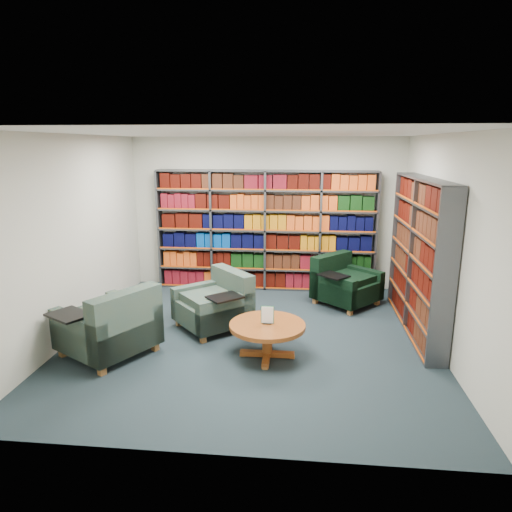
# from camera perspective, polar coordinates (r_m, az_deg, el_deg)

# --- Properties ---
(room_shell) EXTENTS (5.02, 5.02, 2.82)m
(room_shell) POSITION_cam_1_polar(r_m,az_deg,el_deg) (6.10, -0.57, 1.86)
(room_shell) COLOR black
(room_shell) RESTS_ON ground
(bookshelf_back) EXTENTS (4.00, 0.28, 2.20)m
(bookshelf_back) POSITION_cam_1_polar(r_m,az_deg,el_deg) (8.44, 1.19, 3.11)
(bookshelf_back) COLOR #47494F
(bookshelf_back) RESTS_ON ground
(bookshelf_right) EXTENTS (0.28, 2.50, 2.20)m
(bookshelf_right) POSITION_cam_1_polar(r_m,az_deg,el_deg) (6.92, 19.67, -0.07)
(bookshelf_right) COLOR #47494F
(bookshelf_right) RESTS_ON ground
(chair_teal_left) EXTENTS (1.29, 1.29, 0.83)m
(chair_teal_left) POSITION_cam_1_polar(r_m,az_deg,el_deg) (6.84, -4.80, -6.14)
(chair_teal_left) COLOR #06283A
(chair_teal_left) RESTS_ON ground
(chair_green_right) EXTENTS (1.27, 1.27, 0.82)m
(chair_green_right) POSITION_cam_1_polar(r_m,az_deg,el_deg) (7.95, 10.76, -3.50)
(chair_green_right) COLOR black
(chair_green_right) RESTS_ON ground
(chair_teal_front) EXTENTS (1.38, 1.38, 0.92)m
(chair_teal_front) POSITION_cam_1_polar(r_m,az_deg,el_deg) (6.18, -17.52, -8.64)
(chair_teal_front) COLOR #06283A
(chair_teal_front) RESTS_ON ground
(coffee_table) EXTENTS (0.97, 0.97, 0.68)m
(coffee_table) POSITION_cam_1_polar(r_m,az_deg,el_deg) (5.86, 1.43, -9.30)
(coffee_table) COLOR #9E541D
(coffee_table) RESTS_ON ground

